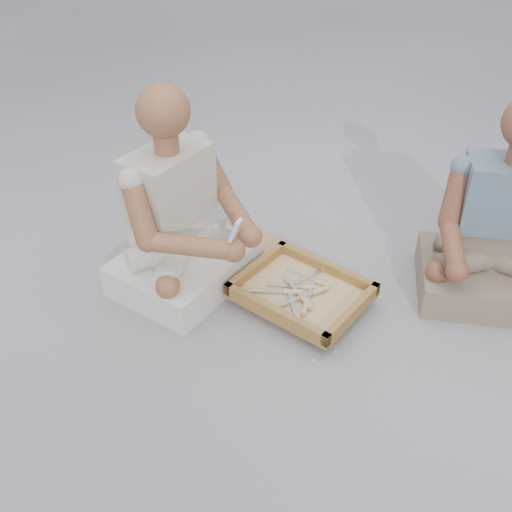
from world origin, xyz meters
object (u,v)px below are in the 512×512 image
Objects in this scene: carved_panel at (271,274)px; craftsman at (180,223)px; tool_tray at (302,292)px; companion at (498,236)px.

craftsman is at bearing -142.38° from carved_panel.
tool_tray is at bearing 105.70° from craftsman.
carved_panel is 0.76× the size of companion.
tool_tray is (0.20, -0.07, 0.04)m from carved_panel.
carved_panel is at bearing 125.75° from craftsman.
craftsman is (-0.30, -0.23, 0.27)m from carved_panel.
craftsman is at bearing -162.42° from tool_tray.
tool_tray is 0.60× the size of companion.
craftsman reaches higher than companion.
craftsman reaches higher than carved_panel.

